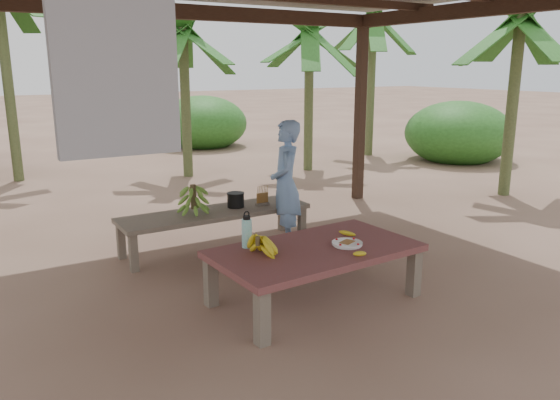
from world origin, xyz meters
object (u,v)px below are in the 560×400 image
plate (347,244)px  water_flask (247,232)px  ripe_banana_bunch (258,245)px  cooking_pot (236,200)px  work_table (315,254)px  bench (216,215)px  woman (286,184)px

plate → water_flask: bearing=151.8°
ripe_banana_bunch → cooking_pot: size_ratio=1.58×
plate → work_table: bearing=159.3°
bench → plate: plate is taller
ripe_banana_bunch → woman: (1.13, 1.39, 0.14)m
work_table → water_flask: bearing=145.1°
ripe_banana_bunch → plate: bearing=-11.7°
work_table → bench: (-0.15, 1.77, -0.04)m
water_flask → cooking_pot: (0.63, 1.49, -0.11)m
plate → woman: bearing=78.6°
ripe_banana_bunch → water_flask: bearing=83.4°
ripe_banana_bunch → plate: size_ratio=1.12×
ripe_banana_bunch → plate: (0.81, -0.17, -0.08)m
work_table → ripe_banana_bunch: ripe_banana_bunch is taller
bench → ripe_banana_bunch: size_ratio=7.19×
bench → plate: size_ratio=8.08×
bench → water_flask: 1.52m
plate → water_flask: size_ratio=0.83×
work_table → water_flask: size_ratio=5.61×
work_table → bench: bearing=91.9°
bench → cooking_pot: (0.27, 0.03, 0.14)m
work_table → plate: (0.27, -0.10, 0.08)m
woman → work_table: bearing=6.9°
ripe_banana_bunch → woman: woman is taller
ripe_banana_bunch → work_table: bearing=-6.9°
work_table → bench: work_table is taller
bench → ripe_banana_bunch: 1.76m
cooking_pot → woman: (0.47, -0.35, 0.20)m
ripe_banana_bunch → woman: bearing=50.9°
bench → woman: size_ratio=1.50×
work_table → plate: bearing=-23.7°
ripe_banana_bunch → cooking_pot: ripe_banana_bunch is taller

